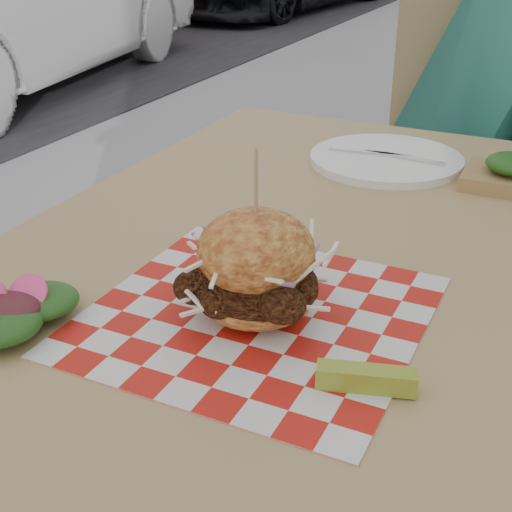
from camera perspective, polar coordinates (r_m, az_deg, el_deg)
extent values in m
cube|color=tan|center=(0.98, 4.23, 0.00)|extent=(0.80, 1.20, 0.04)
cylinder|color=#333338|center=(1.72, 0.01, -1.73)|extent=(0.05, 0.05, 0.71)
cube|color=tan|center=(1.97, 14.76, 4.31)|extent=(0.49, 0.49, 0.04)
cube|color=tan|center=(2.09, 15.76, 12.65)|extent=(0.42, 0.11, 0.50)
cylinder|color=#333338|center=(1.92, 8.42, -3.52)|extent=(0.03, 0.03, 0.43)
cylinder|color=#333338|center=(1.92, 19.11, -4.79)|extent=(0.03, 0.03, 0.43)
cylinder|color=#333338|center=(2.24, 9.66, 0.95)|extent=(0.03, 0.03, 0.43)
cylinder|color=#333338|center=(2.24, 18.81, -0.14)|extent=(0.03, 0.03, 0.43)
cube|color=red|center=(0.80, 0.00, -4.72)|extent=(0.36, 0.36, 0.00)
ellipsoid|color=gold|center=(0.79, 0.00, -3.29)|extent=(0.13, 0.13, 0.04)
ellipsoid|color=brown|center=(0.78, 0.00, -2.20)|extent=(0.14, 0.13, 0.07)
ellipsoid|color=gold|center=(0.77, 0.00, 0.41)|extent=(0.13, 0.13, 0.09)
cylinder|color=tan|center=(0.74, 0.00, 5.04)|extent=(0.00, 0.00, 0.10)
cube|color=#A4AE32|center=(0.69, 8.80, -9.66)|extent=(0.10, 0.05, 0.02)
ellipsoid|color=#3F1419|center=(0.81, -17.82, -4.91)|extent=(0.08, 0.08, 0.03)
ellipsoid|color=#124012|center=(0.83, -17.60, -3.75)|extent=(0.08, 0.08, 0.03)
ellipsoid|color=#124012|center=(0.85, -19.62, -3.55)|extent=(0.08, 0.08, 0.03)
cylinder|color=#FF4692|center=(0.82, -17.76, -2.83)|extent=(0.05, 0.05, 0.04)
cylinder|color=white|center=(1.30, 10.36, 7.60)|extent=(0.27, 0.27, 0.01)
cube|color=silver|center=(1.30, 9.12, 8.19)|extent=(0.15, 0.03, 0.00)
cube|color=silver|center=(1.29, 11.68, 7.76)|extent=(0.15, 0.03, 0.00)
cube|color=#9A7946|center=(1.24, 19.75, 5.74)|extent=(0.15, 0.12, 0.02)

